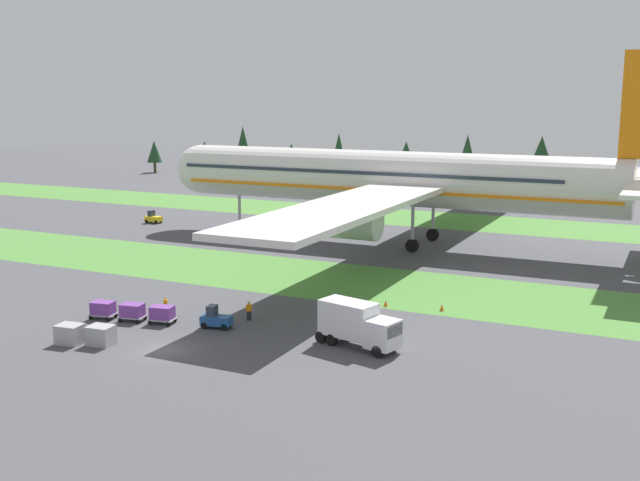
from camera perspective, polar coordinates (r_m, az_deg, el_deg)
name	(u,v)px	position (r m, az deg, el deg)	size (l,w,h in m)	color
ground_plane	(163,350)	(61.80, -11.62, -8.01)	(400.00, 400.00, 0.00)	#47474C
grass_strip_near	(315,278)	(83.86, -0.38, -2.81)	(320.00, 16.36, 0.01)	#4C8438
grass_strip_far	(438,220)	(124.78, 8.76, 1.54)	(320.00, 16.36, 0.01)	#4C8438
airliner	(407,179)	(101.79, 6.50, 4.59)	(72.01, 88.25, 24.75)	silver
baggage_tug	(216,319)	(66.54, -7.77, -5.79)	(2.80, 1.76, 1.97)	#1E4C8E
cargo_dolly_lead	(162,313)	(68.57, -11.66, -5.33)	(2.44, 1.88, 1.55)	#A3A3A8
cargo_dolly_second	(132,311)	(69.90, -13.79, -5.11)	(2.44, 1.88, 1.55)	#A3A3A8
cargo_dolly_third	(103,309)	(71.32, -15.84, -4.89)	(2.44, 1.88, 1.55)	#A3A3A8
catering_truck	(358,323)	(60.79, 2.81, -6.18)	(7.30, 3.85, 3.58)	silver
pushback_tractor	(153,218)	(122.82, -12.31, 1.66)	(2.61, 1.32, 1.97)	yellow
ground_crew_marshaller	(249,310)	(68.38, -5.31, -5.17)	(0.40, 0.45, 1.74)	black
ground_crew_loader	(166,305)	(71.06, -11.42, -4.73)	(0.39, 0.46, 1.74)	black
uld_container_0	(70,334)	(65.13, -18.11, -6.63)	(2.00, 1.60, 1.56)	#A3A3A8
uld_container_1	(101,335)	(64.07, -16.00, -6.80)	(2.00, 1.60, 1.56)	#A3A3A8
taxiway_marker_0	(386,303)	(73.00, 4.92, -4.67)	(0.44, 0.44, 0.58)	orange
taxiway_marker_1	(442,307)	(72.08, 9.06, -4.94)	(0.44, 0.44, 0.64)	orange
distant_tree_line	(530,160)	(163.83, 15.34, 5.82)	(184.75, 9.48, 12.33)	#4C3823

